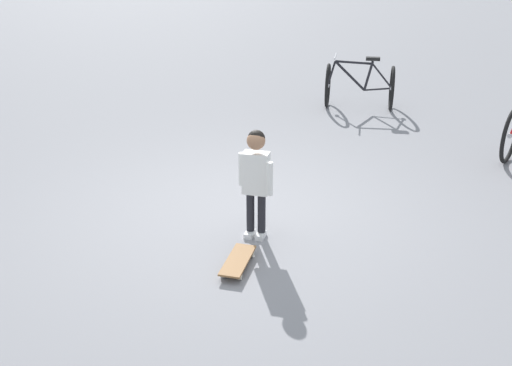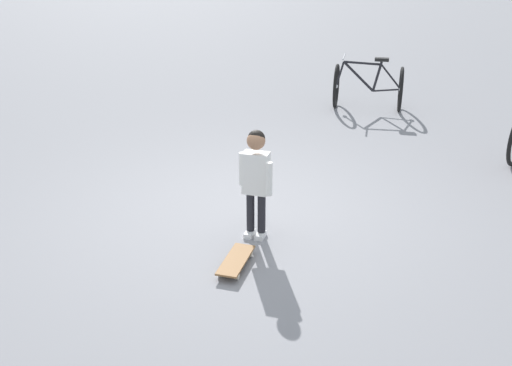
{
  "view_description": "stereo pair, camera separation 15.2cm",
  "coord_description": "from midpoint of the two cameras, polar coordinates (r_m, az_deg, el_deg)",
  "views": [
    {
      "loc": [
        4.06,
        3.86,
        2.74
      ],
      "look_at": [
        0.29,
        0.45,
        0.55
      ],
      "focal_mm": 41.97,
      "sensor_mm": 36.0,
      "label": 1
    },
    {
      "loc": [
        3.96,
        3.97,
        2.74
      ],
      "look_at": [
        0.29,
        0.45,
        0.55
      ],
      "focal_mm": 41.97,
      "sensor_mm": 36.0,
      "label": 2
    }
  ],
  "objects": [
    {
      "name": "ground_plane",
      "position": [
        6.24,
        -0.41,
        -2.77
      ],
      "size": [
        50.0,
        50.0,
        0.0
      ],
      "primitive_type": "plane",
      "color": "gray"
    },
    {
      "name": "child_person",
      "position": [
        5.49,
        0.79,
        1.01
      ],
      "size": [
        0.25,
        0.41,
        1.06
      ],
      "color": "black",
      "rests_on": "ground"
    },
    {
      "name": "skateboard",
      "position": [
        5.25,
        -1.1,
        -7.41
      ],
      "size": [
        0.58,
        0.42,
        0.07
      ],
      "color": "olive",
      "rests_on": "ground"
    },
    {
      "name": "bicycle_mid",
      "position": [
        9.88,
        11.08,
        9.05
      ],
      "size": [
        1.17,
        1.28,
        0.85
      ],
      "color": "black",
      "rests_on": "ground"
    }
  ]
}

